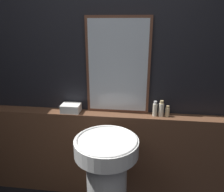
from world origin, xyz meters
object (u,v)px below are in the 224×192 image
object	(u,v)px
shampoo_bottle	(155,109)
conditioner_bottle	(161,109)
mirror	(118,67)
towel_stack	(71,108)
pedestal_sink	(107,179)
lotion_bottle	(167,112)

from	to	relation	value
shampoo_bottle	conditioner_bottle	distance (m)	0.06
mirror	towel_stack	xyz separation A→B (m)	(-0.46, -0.06, -0.42)
pedestal_sink	shampoo_bottle	xyz separation A→B (m)	(0.40, 0.45, 0.48)
towel_stack	conditioner_bottle	size ratio (longest dim) A/B	1.18
shampoo_bottle	conditioner_bottle	xyz separation A→B (m)	(0.06, 0.00, 0.00)
towel_stack	mirror	bearing A→B (deg)	7.65
towel_stack	lotion_bottle	bearing A→B (deg)	0.00
mirror	shampoo_bottle	distance (m)	0.53
mirror	lotion_bottle	bearing A→B (deg)	-7.33
pedestal_sink	towel_stack	distance (m)	0.76
towel_stack	conditioner_bottle	bearing A→B (deg)	0.00
shampoo_bottle	pedestal_sink	bearing A→B (deg)	-131.83
towel_stack	shampoo_bottle	xyz separation A→B (m)	(0.82, 0.00, 0.03)
shampoo_bottle	lotion_bottle	xyz separation A→B (m)	(0.12, 0.00, -0.02)
lotion_bottle	pedestal_sink	bearing A→B (deg)	-139.16
conditioner_bottle	mirror	bearing A→B (deg)	171.67
towel_stack	shampoo_bottle	size ratio (longest dim) A/B	1.24
towel_stack	shampoo_bottle	world-z (taller)	shampoo_bottle
pedestal_sink	conditioner_bottle	size ratio (longest dim) A/B	5.85
shampoo_bottle	mirror	bearing A→B (deg)	170.34
conditioner_bottle	lotion_bottle	bearing A→B (deg)	-0.00
shampoo_bottle	conditioner_bottle	world-z (taller)	conditioner_bottle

